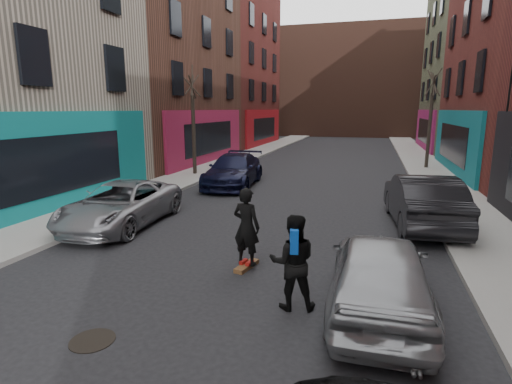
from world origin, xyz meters
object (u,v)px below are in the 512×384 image
Objects in this scene: parked_left_far at (121,204)px; parked_right_far at (379,272)px; parked_right_end at (422,200)px; skateboard at (247,266)px; tree_left_far at (193,113)px; tree_right_far at (431,110)px; skateboarder at (246,227)px; manhole at (92,340)px; pedestrian at (293,262)px; parked_left_end at (234,170)px.

parked_right_far reaches higher than parked_left_far.
parked_right_end is 6.39m from skateboard.
parked_left_far is 0.98× the size of parked_right_end.
tree_left_far reaches higher than skateboard.
tree_right_far is 1.59× the size of parked_right_far.
tree_left_far reaches higher than skateboarder.
parked_left_far is 1.13× the size of parked_right_far.
skateboarder is at bearing 67.34° from manhole.
parked_left_far is at bearing -124.62° from tree_right_far.
tree_right_far is 3.86× the size of pedestrian.
manhole is at bearing -109.05° from tree_right_far.
parked_left_end is 2.87× the size of skateboarder.
pedestrian is (-4.44, -19.05, -2.64)m from tree_right_far.
pedestrian is at bearing 11.61° from parked_right_far.
tree_right_far reaches higher than parked_right_far.
parked_left_end is 2.90× the size of pedestrian.
parked_right_end is at bearing 55.56° from manhole.
parked_right_end is (8.98, 2.56, 0.14)m from parked_left_far.
tree_right_far is 12.75m from parked_left_end.
pedestrian reaches higher than manhole.
parked_left_far is 7.27m from parked_left_end.
parked_right_far is 4.94m from manhole.
pedestrian reaches higher than skateboard.
tree_left_far reaches higher than parked_right_end.
tree_left_far is 13.69m from skateboard.
tree_right_far reaches higher than pedestrian.
tree_left_far is at bearing -72.82° from pedestrian.
pedestrian is at bearing 60.35° from parked_right_end.
skateboarder is at bearing -108.31° from tree_right_far.
parked_right_end reaches higher than parked_left_end.
parked_left_end is at bearing 123.34° from skateboard.
parked_right_end is at bearing -35.31° from parked_left_end.
pedestrian is 3.53m from manhole.
parked_left_end is 1.04× the size of parked_right_end.
pedestrian is at bearing -34.42° from parked_left_far.
tree_left_far is 16.21m from manhole.
tree_left_far is 1.52× the size of parked_right_far.
tree_left_far is at bearing -154.18° from tree_right_far.
parked_left_far is 6.61m from manhole.
skateboarder is (-4.19, -4.76, 0.18)m from parked_right_end.
tree_left_far is 8.12× the size of skateboard.
skateboarder is at bearing -60.20° from tree_left_far.
tree_right_far is 3.82× the size of skateboarder.
skateboard is 2.21m from pedestrian.
tree_left_far reaches higher than parked_left_far.
skateboarder is (4.78, -2.20, 0.32)m from parked_left_far.
parked_left_end is 10.05m from skateboarder.
skateboarder is (-5.80, -17.53, -2.54)m from tree_right_far.
parked_left_end reaches higher than parked_right_far.
tree_left_far is 1.35× the size of parked_left_far.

